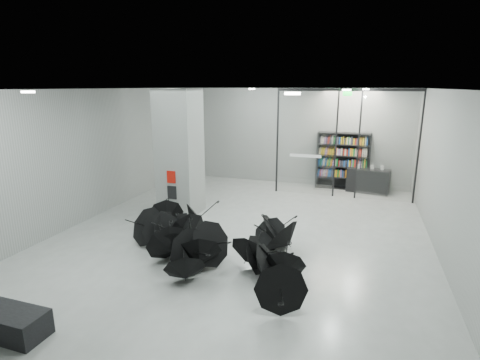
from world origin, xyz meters
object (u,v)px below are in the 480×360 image
(bookshelf, at_px, (343,161))
(column, at_px, (180,153))
(shop_counter, at_px, (368,181))
(bench, at_px, (7,322))
(umbrella_cluster, at_px, (208,246))

(bookshelf, bearing_deg, column, -135.54)
(column, xyz_separation_m, shop_counter, (5.85, 4.49, -1.53))
(column, distance_m, bookshelf, 6.83)
(column, bearing_deg, bench, -89.20)
(bookshelf, relative_size, shop_counter, 1.45)
(bookshelf, xyz_separation_m, umbrella_cluster, (-2.65, -7.64, -0.83))
(column, bearing_deg, shop_counter, 37.47)
(bookshelf, distance_m, shop_counter, 1.25)
(bookshelf, bearing_deg, bench, -112.74)
(bench, distance_m, shop_counter, 12.48)
(column, distance_m, umbrella_cluster, 3.99)
(column, height_order, umbrella_cluster, column)
(shop_counter, height_order, umbrella_cluster, umbrella_cluster)
(umbrella_cluster, bearing_deg, bookshelf, 70.88)
(bench, bearing_deg, umbrella_cluster, 60.64)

